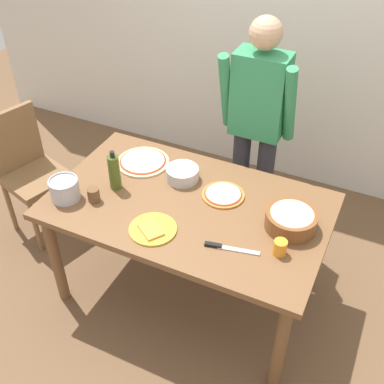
{
  "coord_description": "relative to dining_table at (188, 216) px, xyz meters",
  "views": [
    {
      "loc": [
        0.92,
        -1.9,
        2.55
      ],
      "look_at": [
        0.0,
        0.05,
        0.81
      ],
      "focal_mm": 45.1,
      "sensor_mm": 36.0,
      "label": 1
    }
  ],
  "objects": [
    {
      "name": "ground",
      "position": [
        0.0,
        0.0,
        -0.67
      ],
      "size": [
        8.0,
        8.0,
        0.0
      ],
      "primitive_type": "plane",
      "color": "brown"
    },
    {
      "name": "wall_back",
      "position": [
        0.0,
        1.6,
        0.63
      ],
      "size": [
        5.6,
        0.1,
        2.6
      ],
      "primitive_type": "cube",
      "color": "silver",
      "rests_on": "ground"
    },
    {
      "name": "dining_table",
      "position": [
        0.0,
        0.0,
        0.0
      ],
      "size": [
        1.6,
        0.96,
        0.76
      ],
      "color": "brown",
      "rests_on": "ground"
    },
    {
      "name": "person_cook",
      "position": [
        0.14,
        0.76,
        0.27
      ],
      "size": [
        0.49,
        0.25,
        1.62
      ],
      "color": "#2D2D38",
      "rests_on": "ground"
    },
    {
      "name": "chair_wooden_left",
      "position": [
        -1.32,
        0.11,
        -0.13
      ],
      "size": [
        0.5,
        0.5,
        0.95
      ],
      "color": "brown",
      "rests_on": "ground"
    },
    {
      "name": "pizza_raw_on_board",
      "position": [
        -0.44,
        0.24,
        0.1
      ],
      "size": [
        0.34,
        0.34,
        0.02
      ],
      "color": "beige",
      "rests_on": "dining_table"
    },
    {
      "name": "pizza_cooked_on_tray",
      "position": [
        0.15,
        0.15,
        0.1
      ],
      "size": [
        0.25,
        0.25,
        0.02
      ],
      "color": "#C67A33",
      "rests_on": "dining_table"
    },
    {
      "name": "plate_with_slice",
      "position": [
        -0.08,
        -0.28,
        0.1
      ],
      "size": [
        0.26,
        0.26,
        0.02
      ],
      "color": "gold",
      "rests_on": "dining_table"
    },
    {
      "name": "popcorn_bowl",
      "position": [
        0.58,
        0.06,
        0.15
      ],
      "size": [
        0.28,
        0.28,
        0.11
      ],
      "color": "brown",
      "rests_on": "dining_table"
    },
    {
      "name": "mixing_bowl_steel",
      "position": [
        -0.13,
        0.19,
        0.13
      ],
      "size": [
        0.2,
        0.2,
        0.08
      ],
      "color": "#B7B7BC",
      "rests_on": "dining_table"
    },
    {
      "name": "olive_oil_bottle",
      "position": [
        -0.46,
        -0.05,
        0.2
      ],
      "size": [
        0.07,
        0.07,
        0.26
      ],
      "color": "#47561E",
      "rests_on": "dining_table"
    },
    {
      "name": "steel_pot",
      "position": [
        -0.67,
        -0.26,
        0.16
      ],
      "size": [
        0.17,
        0.17,
        0.13
      ],
      "color": "#B7B7BC",
      "rests_on": "dining_table"
    },
    {
      "name": "cup_orange",
      "position": [
        0.59,
        -0.15,
        0.13
      ],
      "size": [
        0.07,
        0.07,
        0.08
      ],
      "primitive_type": "cylinder",
      "color": "orange",
      "rests_on": "dining_table"
    },
    {
      "name": "cup_small_brown",
      "position": [
        -0.5,
        -0.21,
        0.13
      ],
      "size": [
        0.07,
        0.07,
        0.08
      ],
      "primitive_type": "cylinder",
      "color": "brown",
      "rests_on": "dining_table"
    },
    {
      "name": "chef_knife",
      "position": [
        0.33,
        -0.24,
        0.1
      ],
      "size": [
        0.29,
        0.08,
        0.02
      ],
      "color": "silver",
      "rests_on": "dining_table"
    }
  ]
}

